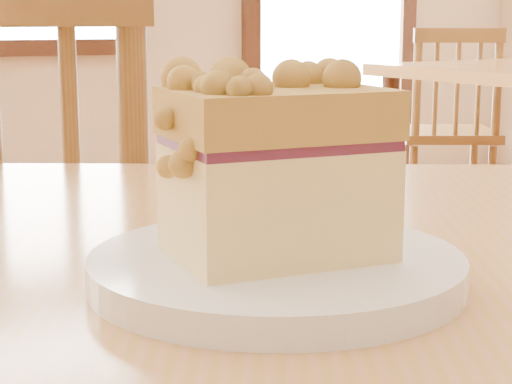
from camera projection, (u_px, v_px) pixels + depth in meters
cafe_chair_second at (448, 131)px, 3.68m from camera, size 0.52×0.52×0.87m
plate at (276, 270)px, 0.52m from camera, size 0.22×0.22×0.02m
cake_slice at (277, 162)px, 0.51m from camera, size 0.13×0.09×0.12m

